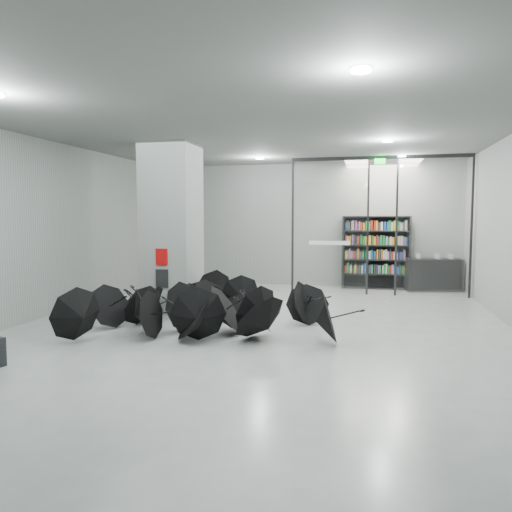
% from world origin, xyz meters
% --- Properties ---
extents(room, '(14.00, 14.02, 4.01)m').
position_xyz_m(room, '(0.00, 0.00, 2.84)').
color(room, gray).
rests_on(room, ground).
extents(column, '(1.20, 1.20, 4.00)m').
position_xyz_m(column, '(-2.50, 2.00, 2.00)').
color(column, slate).
rests_on(column, ground).
extents(fire_cabinet, '(0.28, 0.04, 0.38)m').
position_xyz_m(fire_cabinet, '(-2.50, 1.38, 1.35)').
color(fire_cabinet, '#A50A07').
rests_on(fire_cabinet, column).
extents(info_panel, '(0.30, 0.03, 0.42)m').
position_xyz_m(info_panel, '(-2.50, 1.38, 0.85)').
color(info_panel, black).
rests_on(info_panel, column).
extents(exit_sign, '(0.30, 0.06, 0.15)m').
position_xyz_m(exit_sign, '(2.40, 5.30, 3.82)').
color(exit_sign, '#0CE533').
rests_on(exit_sign, room).
extents(glass_partition, '(5.06, 0.08, 4.00)m').
position_xyz_m(glass_partition, '(2.39, 5.50, 2.18)').
color(glass_partition, silver).
rests_on(glass_partition, ground).
extents(bookshelf, '(2.09, 0.44, 2.29)m').
position_xyz_m(bookshelf, '(2.35, 6.75, 1.15)').
color(bookshelf, black).
rests_on(bookshelf, ground).
extents(shop_counter, '(1.76, 1.03, 0.99)m').
position_xyz_m(shop_counter, '(4.07, 6.67, 0.50)').
color(shop_counter, black).
rests_on(shop_counter, ground).
extents(umbrella_cluster, '(5.51, 4.55, 1.26)m').
position_xyz_m(umbrella_cluster, '(-1.07, 0.25, 0.30)').
color(umbrella_cluster, black).
rests_on(umbrella_cluster, ground).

